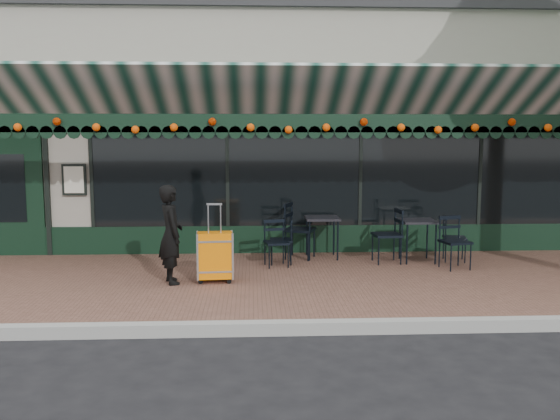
{
  "coord_description": "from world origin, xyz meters",
  "views": [
    {
      "loc": [
        -0.57,
        -6.65,
        2.26
      ],
      "look_at": [
        -0.17,
        1.6,
        1.23
      ],
      "focal_mm": 38.0,
      "sensor_mm": 36.0,
      "label": 1
    }
  ],
  "objects_px": {
    "woman": "(171,234)",
    "chair_a_right": "(455,238)",
    "chair_b_left": "(281,241)",
    "chair_b_front": "(276,243)",
    "cafe_table_b": "(322,221)",
    "chair_a_front": "(455,242)",
    "chair_b_right": "(300,230)",
    "chair_a_left": "(387,235)",
    "cafe_table_a": "(418,224)",
    "suitcase": "(215,256)"
  },
  "relations": [
    {
      "from": "woman",
      "to": "chair_a_right",
      "type": "distance_m",
      "value": 4.79
    },
    {
      "from": "chair_b_left",
      "to": "chair_b_front",
      "type": "bearing_deg",
      "value": -20.97
    },
    {
      "from": "cafe_table_b",
      "to": "chair_a_front",
      "type": "height_order",
      "value": "chair_a_front"
    },
    {
      "from": "chair_a_right",
      "to": "chair_b_front",
      "type": "relative_size",
      "value": 1.01
    },
    {
      "from": "chair_b_left",
      "to": "chair_b_right",
      "type": "relative_size",
      "value": 0.78
    },
    {
      "from": "chair_a_left",
      "to": "cafe_table_a",
      "type": "bearing_deg",
      "value": 93.96
    },
    {
      "from": "cafe_table_a",
      "to": "chair_b_front",
      "type": "bearing_deg",
      "value": -173.43
    },
    {
      "from": "cafe_table_b",
      "to": "chair_a_left",
      "type": "height_order",
      "value": "chair_a_left"
    },
    {
      "from": "woman",
      "to": "cafe_table_a",
      "type": "distance_m",
      "value": 4.17
    },
    {
      "from": "chair_a_right",
      "to": "chair_b_left",
      "type": "relative_size",
      "value": 1.01
    },
    {
      "from": "chair_a_front",
      "to": "chair_b_right",
      "type": "relative_size",
      "value": 0.87
    },
    {
      "from": "chair_b_left",
      "to": "chair_b_right",
      "type": "bearing_deg",
      "value": 141.59
    },
    {
      "from": "chair_a_left",
      "to": "woman",
      "type": "bearing_deg",
      "value": -74.29
    },
    {
      "from": "woman",
      "to": "cafe_table_b",
      "type": "distance_m",
      "value": 2.92
    },
    {
      "from": "cafe_table_a",
      "to": "cafe_table_b",
      "type": "xyz_separation_m",
      "value": [
        -1.58,
        0.39,
        0.0
      ]
    },
    {
      "from": "cafe_table_b",
      "to": "chair_b_right",
      "type": "distance_m",
      "value": 0.42
    },
    {
      "from": "cafe_table_a",
      "to": "chair_a_right",
      "type": "bearing_deg",
      "value": -0.01
    },
    {
      "from": "woman",
      "to": "chair_b_left",
      "type": "xyz_separation_m",
      "value": [
        1.65,
        1.24,
        -0.33
      ]
    },
    {
      "from": "chair_a_front",
      "to": "chair_b_right",
      "type": "bearing_deg",
      "value": 146.13
    },
    {
      "from": "chair_a_front",
      "to": "chair_b_right",
      "type": "xyz_separation_m",
      "value": [
        -2.41,
        0.95,
        0.07
      ]
    },
    {
      "from": "chair_a_left",
      "to": "chair_b_front",
      "type": "bearing_deg",
      "value": -87.87
    },
    {
      "from": "cafe_table_a",
      "to": "cafe_table_b",
      "type": "height_order",
      "value": "cafe_table_b"
    },
    {
      "from": "cafe_table_a",
      "to": "chair_b_right",
      "type": "distance_m",
      "value": 2.0
    },
    {
      "from": "chair_a_front",
      "to": "chair_b_left",
      "type": "height_order",
      "value": "chair_a_front"
    },
    {
      "from": "suitcase",
      "to": "cafe_table_a",
      "type": "relative_size",
      "value": 1.61
    },
    {
      "from": "chair_a_front",
      "to": "chair_b_front",
      "type": "bearing_deg",
      "value": 161.43
    },
    {
      "from": "woman",
      "to": "cafe_table_a",
      "type": "bearing_deg",
      "value": -91.79
    },
    {
      "from": "chair_a_right",
      "to": "chair_a_front",
      "type": "xyz_separation_m",
      "value": [
        -0.19,
        -0.59,
        0.04
      ]
    },
    {
      "from": "woman",
      "to": "chair_a_left",
      "type": "relative_size",
      "value": 1.54
    },
    {
      "from": "chair_b_right",
      "to": "chair_a_left",
      "type": "bearing_deg",
      "value": -86.4
    },
    {
      "from": "chair_a_right",
      "to": "chair_a_front",
      "type": "distance_m",
      "value": 0.62
    },
    {
      "from": "chair_a_left",
      "to": "chair_a_right",
      "type": "height_order",
      "value": "chair_a_left"
    },
    {
      "from": "cafe_table_b",
      "to": "suitcase",
      "type": "bearing_deg",
      "value": -136.4
    },
    {
      "from": "chair_a_front",
      "to": "chair_b_front",
      "type": "xyz_separation_m",
      "value": [
        -2.85,
        0.31,
        -0.04
      ]
    },
    {
      "from": "chair_b_front",
      "to": "chair_a_left",
      "type": "bearing_deg",
      "value": -5.31
    },
    {
      "from": "suitcase",
      "to": "cafe_table_a",
      "type": "bearing_deg",
      "value": 16.65
    },
    {
      "from": "chair_a_left",
      "to": "chair_b_front",
      "type": "relative_size",
      "value": 1.2
    },
    {
      "from": "suitcase",
      "to": "chair_a_left",
      "type": "xyz_separation_m",
      "value": [
        2.79,
        1.21,
        0.08
      ]
    },
    {
      "from": "suitcase",
      "to": "chair_a_left",
      "type": "bearing_deg",
      "value": 18.99
    },
    {
      "from": "chair_b_front",
      "to": "chair_a_front",
      "type": "bearing_deg",
      "value": -17.65
    },
    {
      "from": "chair_b_left",
      "to": "chair_b_front",
      "type": "height_order",
      "value": "chair_b_left"
    },
    {
      "from": "suitcase",
      "to": "chair_a_left",
      "type": "height_order",
      "value": "suitcase"
    },
    {
      "from": "chair_b_right",
      "to": "chair_b_front",
      "type": "relative_size",
      "value": 1.28
    },
    {
      "from": "suitcase",
      "to": "woman",
      "type": "bearing_deg",
      "value": 176.86
    },
    {
      "from": "chair_b_left",
      "to": "chair_a_front",
      "type": "bearing_deg",
      "value": 80.4
    },
    {
      "from": "cafe_table_b",
      "to": "chair_a_right",
      "type": "xyz_separation_m",
      "value": [
        2.22,
        -0.39,
        -0.26
      ]
    },
    {
      "from": "chair_b_front",
      "to": "chair_b_right",
      "type": "bearing_deg",
      "value": 44.14
    },
    {
      "from": "chair_a_right",
      "to": "chair_b_right",
      "type": "height_order",
      "value": "chair_b_right"
    },
    {
      "from": "cafe_table_b",
      "to": "chair_b_front",
      "type": "distance_m",
      "value": 1.09
    },
    {
      "from": "chair_b_right",
      "to": "cafe_table_a",
      "type": "bearing_deg",
      "value": -79.69
    }
  ]
}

